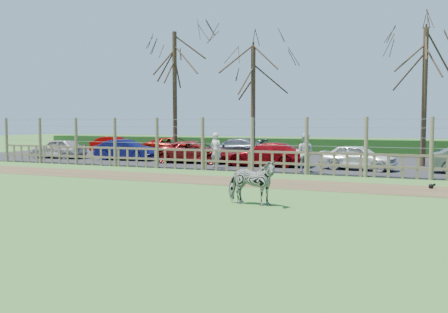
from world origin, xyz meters
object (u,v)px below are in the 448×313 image
at_px(visitor_a, 216,150).
at_px(car_9, 234,148).
at_px(tree_mid, 253,76).
at_px(car_8, 175,146).
at_px(crow, 431,186).
at_px(car_4, 358,157).
at_px(zebra, 251,182).
at_px(car_1, 126,150).
at_px(car_2, 195,152).
at_px(tree_left, 175,64).
at_px(car_3, 266,154).
at_px(visitor_b, 305,153).
at_px(car_7, 115,145).
at_px(tree_right, 425,63).
at_px(car_0, 58,148).

xyz_separation_m(visitor_a, car_9, (-1.99, 7.09, -0.26)).
xyz_separation_m(tree_mid, car_8, (-6.61, 2.70, -4.23)).
bearing_deg(tree_mid, crow, -40.85).
bearing_deg(car_8, car_4, -119.97).
relative_size(zebra, visitor_a, 0.87).
xyz_separation_m(car_1, car_2, (4.61, -0.07, 0.00)).
distance_m(tree_mid, crow, 13.53).
height_order(tree_left, visitor_a, tree_left).
height_order(tree_left, zebra, tree_left).
relative_size(car_1, car_3, 0.88).
xyz_separation_m(visitor_b, car_4, (2.04, 1.97, -0.26)).
xyz_separation_m(tree_mid, crow, (9.58, -8.28, -4.77)).
bearing_deg(zebra, crow, -37.61).
height_order(visitor_a, car_7, visitor_a).
relative_size(zebra, car_3, 0.36).
relative_size(crow, car_9, 0.06).
distance_m(tree_left, car_7, 8.87).
distance_m(tree_left, tree_right, 13.59).
bearing_deg(visitor_a, tree_left, -25.56).
xyz_separation_m(crow, car_2, (-12.10, 6.02, 0.55)).
distance_m(crow, car_3, 9.65).
distance_m(tree_left, visitor_b, 10.66).
distance_m(zebra, car_9, 17.89).
bearing_deg(car_2, car_8, 33.75).
height_order(zebra, car_4, zebra).
bearing_deg(tree_right, car_1, -170.55).
relative_size(zebra, car_2, 0.35).
bearing_deg(tree_mid, car_0, -167.86).
distance_m(car_1, car_7, 5.93).
distance_m(tree_left, car_9, 6.48).
relative_size(tree_right, car_3, 1.78).
bearing_deg(tree_left, tree_mid, 12.53).
bearing_deg(car_2, visitor_a, -141.29).
bearing_deg(car_8, car_3, -129.84).
bearing_deg(car_9, visitor_a, 12.55).
xyz_separation_m(tree_mid, car_2, (-2.53, -2.26, -4.23)).
xyz_separation_m(car_2, car_4, (8.82, -0.61, 0.00)).
bearing_deg(car_8, visitor_b, -131.40).
height_order(tree_mid, visitor_b, tree_mid).
distance_m(visitor_b, car_0, 16.29).
height_order(car_2, car_4, same).
height_order(car_3, car_7, same).
height_order(car_3, car_8, same).
height_order(tree_left, car_1, tree_left).
bearing_deg(zebra, car_3, 17.95).
bearing_deg(visitor_b, crow, 151.57).
distance_m(tree_left, car_8, 6.55).
height_order(crow, car_2, car_2).
relative_size(visitor_b, car_1, 0.47).
bearing_deg(tree_right, car_8, 171.96).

